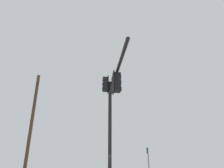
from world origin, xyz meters
The scene contains 4 objects.
signal_mast_assembly centered at (-1.20, -1.55, 5.06)m, with size 4.92×3.98×7.09m.
utility_pole_wooden centered at (2.57, 9.99, 5.55)m, with size 1.02×1.54×10.91m.
route_sign_primary centered at (1.59, 0.24, 1.82)m, with size 0.14×0.25×3.13m.
route_sign_secondary centered at (3.13, -1.75, 1.83)m, with size 0.35×0.11×3.07m.
Camera 1 is at (-10.05, -6.91, 2.10)m, focal length 31.70 mm.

